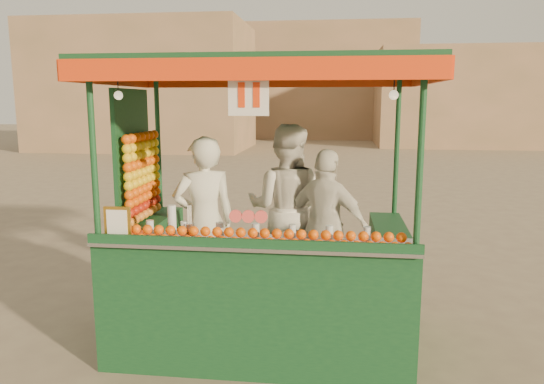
# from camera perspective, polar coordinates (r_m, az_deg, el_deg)

# --- Properties ---
(ground) EXTENTS (90.00, 90.00, 0.00)m
(ground) POSITION_cam_1_polar(r_m,az_deg,el_deg) (5.44, 2.51, -15.19)
(ground) COLOR #706050
(ground) RESTS_ON ground
(building_left) EXTENTS (10.00, 6.00, 6.00)m
(building_left) POSITION_cam_1_polar(r_m,az_deg,el_deg) (26.63, -13.78, 11.15)
(building_left) COLOR #A3785C
(building_left) RESTS_ON ground
(building_right) EXTENTS (9.00, 6.00, 5.00)m
(building_right) POSITION_cam_1_polar(r_m,az_deg,el_deg) (29.66, 20.31, 9.71)
(building_right) COLOR #A3785C
(building_right) RESTS_ON ground
(building_center) EXTENTS (14.00, 7.00, 7.00)m
(building_center) POSITION_cam_1_polar(r_m,az_deg,el_deg) (35.02, 3.28, 11.88)
(building_center) COLOR #A3785C
(building_center) RESTS_ON ground
(juice_cart) EXTENTS (2.94, 1.90, 2.67)m
(juice_cart) POSITION_cam_1_polar(r_m,az_deg,el_deg) (4.90, -1.93, -7.27)
(juice_cart) COLOR #0F3A1F
(juice_cart) RESTS_ON ground
(vendor_left) EXTENTS (0.72, 0.61, 1.68)m
(vendor_left) POSITION_cam_1_polar(r_m,az_deg,el_deg) (5.12, -7.47, -3.26)
(vendor_left) COLOR silver
(vendor_left) RESTS_ON ground
(vendor_middle) EXTENTS (0.93, 0.77, 1.77)m
(vendor_middle) POSITION_cam_1_polar(r_m,az_deg,el_deg) (5.50, 1.57, -1.74)
(vendor_middle) COLOR white
(vendor_middle) RESTS_ON ground
(vendor_right) EXTENTS (0.98, 0.73, 1.55)m
(vendor_right) POSITION_cam_1_polar(r_m,az_deg,el_deg) (5.20, 6.03, -3.76)
(vendor_right) COLOR white
(vendor_right) RESTS_ON ground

